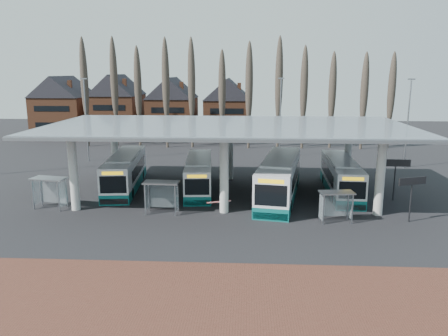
# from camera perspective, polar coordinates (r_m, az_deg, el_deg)

# --- Properties ---
(ground) EXTENTS (140.00, 140.00, 0.00)m
(ground) POSITION_cam_1_polar(r_m,az_deg,el_deg) (32.52, -0.22, -7.15)
(ground) COLOR black
(ground) RESTS_ON ground
(brick_strip) EXTENTS (70.00, 10.00, 0.03)m
(brick_strip) POSITION_cam_1_polar(r_m,az_deg,el_deg) (21.61, -2.12, -17.85)
(brick_strip) COLOR #512D20
(brick_strip) RESTS_ON ground
(station_canopy) EXTENTS (32.00, 16.00, 6.34)m
(station_canopy) POSITION_cam_1_polar(r_m,az_deg,el_deg) (38.97, 0.44, 4.75)
(station_canopy) COLOR silver
(station_canopy) RESTS_ON ground
(poplar_row) EXTENTS (45.10, 1.10, 14.50)m
(poplar_row) POSITION_cam_1_polar(r_m,az_deg,el_deg) (63.64, 1.49, 10.54)
(poplar_row) COLOR #473D33
(poplar_row) RESTS_ON ground
(townhouse_row) EXTENTS (36.80, 10.30, 12.25)m
(townhouse_row) POSITION_cam_1_polar(r_m,az_deg,el_deg) (76.76, -10.26, 8.56)
(townhouse_row) COLOR brown
(townhouse_row) RESTS_ON ground
(lamp_post_a) EXTENTS (0.80, 0.16, 10.17)m
(lamp_post_a) POSITION_cam_1_polar(r_m,az_deg,el_deg) (56.44, -17.57, 6.22)
(lamp_post_a) COLOR slate
(lamp_post_a) RESTS_ON ground
(lamp_post_b) EXTENTS (0.80, 0.16, 10.17)m
(lamp_post_b) POSITION_cam_1_polar(r_m,az_deg,el_deg) (57.01, 7.35, 6.75)
(lamp_post_b) COLOR slate
(lamp_post_b) RESTS_ON ground
(lamp_post_c) EXTENTS (0.80, 0.16, 10.17)m
(lamp_post_c) POSITION_cam_1_polar(r_m,az_deg,el_deg) (54.06, 22.86, 5.57)
(lamp_post_c) COLOR slate
(lamp_post_c) RESTS_ON ground
(bus_0) EXTENTS (3.70, 11.89, 3.25)m
(bus_0) POSITION_cam_1_polar(r_m,az_deg,el_deg) (42.86, -12.77, -0.49)
(bus_0) COLOR white
(bus_0) RESTS_ON ground
(bus_1) EXTENTS (3.19, 10.98, 3.01)m
(bus_1) POSITION_cam_1_polar(r_m,az_deg,el_deg) (41.26, -3.29, -0.86)
(bus_1) COLOR white
(bus_1) RESTS_ON ground
(bus_2) EXTENTS (4.95, 13.23, 3.60)m
(bus_2) POSITION_cam_1_polar(r_m,az_deg,el_deg) (38.77, 7.28, -1.39)
(bus_2) COLOR white
(bus_2) RESTS_ON ground
(bus_3) EXTENTS (2.97, 11.38, 3.13)m
(bus_3) POSITION_cam_1_polar(r_m,az_deg,el_deg) (41.53, 15.02, -1.10)
(bus_3) COLOR white
(bus_3) RESTS_ON ground
(shelter_0) EXTENTS (2.96, 1.85, 2.56)m
(shelter_0) POSITION_cam_1_polar(r_m,az_deg,el_deg) (38.18, -21.75, -2.17)
(shelter_0) COLOR gray
(shelter_0) RESTS_ON ground
(shelter_1) EXTENTS (2.79, 1.47, 2.55)m
(shelter_1) POSITION_cam_1_polar(r_m,az_deg,el_deg) (34.57, -8.12, -2.86)
(shelter_1) COLOR gray
(shelter_1) RESTS_ON ground
(shelter_2) EXTENTS (2.62, 1.53, 2.32)m
(shelter_2) POSITION_cam_1_polar(r_m,az_deg,el_deg) (33.32, 14.39, -4.02)
(shelter_2) COLOR gray
(shelter_2) RESTS_ON ground
(info_sign_0) EXTENTS (2.20, 0.88, 3.40)m
(info_sign_0) POSITION_cam_1_polar(r_m,az_deg,el_deg) (34.74, 23.37, -2.00)
(info_sign_0) COLOR black
(info_sign_0) RESTS_ON ground
(info_sign_1) EXTENTS (2.43, 0.19, 3.62)m
(info_sign_1) POSITION_cam_1_polar(r_m,az_deg,el_deg) (40.04, 21.51, 0.23)
(info_sign_1) COLOR black
(info_sign_1) RESTS_ON ground
(barrier) EXTENTS (1.87, 0.88, 0.98)m
(barrier) POSITION_cam_1_polar(r_m,az_deg,el_deg) (34.75, -0.64, -4.52)
(barrier) COLOR black
(barrier) RESTS_ON ground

